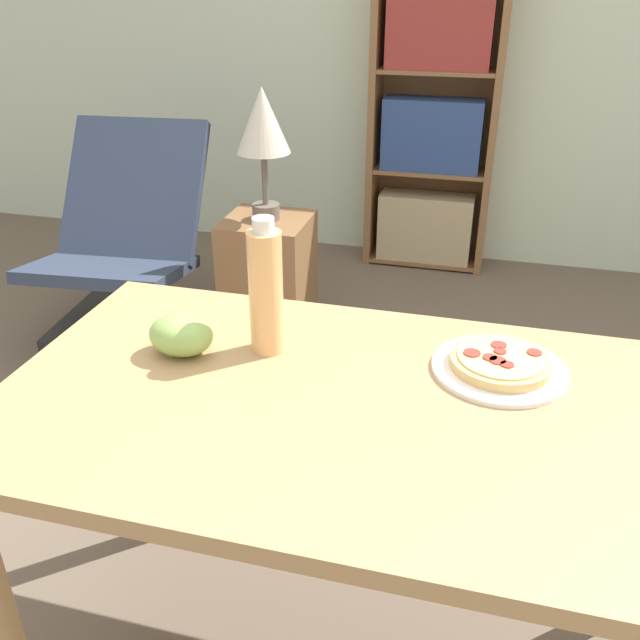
# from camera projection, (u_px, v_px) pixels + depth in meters

# --- Properties ---
(wall_back) EXTENTS (8.00, 0.05, 2.60)m
(wall_back) POSITION_uv_depth(u_px,v_px,m) (476.00, 5.00, 3.29)
(wall_back) COLOR silver
(wall_back) RESTS_ON ground_plane
(dining_table) EXTENTS (1.32, 0.75, 0.76)m
(dining_table) POSITION_uv_depth(u_px,v_px,m) (353.00, 448.00, 1.27)
(dining_table) COLOR tan
(dining_table) RESTS_ON ground_plane
(pizza_on_plate) EXTENTS (0.26, 0.26, 0.04)m
(pizza_on_plate) POSITION_uv_depth(u_px,v_px,m) (500.00, 365.00, 1.31)
(pizza_on_plate) COLOR white
(pizza_on_plate) RESTS_ON dining_table
(grape_bunch) EXTENTS (0.13, 0.11, 0.08)m
(grape_bunch) POSITION_uv_depth(u_px,v_px,m) (180.00, 335.00, 1.36)
(grape_bunch) COLOR #93BC5B
(grape_bunch) RESTS_ON dining_table
(drink_bottle) EXTENTS (0.07, 0.07, 0.28)m
(drink_bottle) POSITION_uv_depth(u_px,v_px,m) (266.00, 290.00, 1.33)
(drink_bottle) COLOR #EFB270
(drink_bottle) RESTS_ON dining_table
(lounge_chair_near) EXTENTS (0.66, 0.81, 0.88)m
(lounge_chair_near) POSITION_uv_depth(u_px,v_px,m) (126.00, 273.00, 2.92)
(lounge_chair_near) COLOR black
(lounge_chair_near) RESTS_ON ground_plane
(bookshelf) EXTENTS (0.64, 0.25, 1.52)m
(bookshelf) POSITION_uv_depth(u_px,v_px,m) (433.00, 130.00, 3.45)
(bookshelf) COLOR brown
(bookshelf) RESTS_ON ground_plane
(side_table) EXTENTS (0.34, 0.34, 0.56)m
(side_table) POSITION_uv_depth(u_px,v_px,m) (269.00, 281.00, 2.87)
(side_table) COLOR brown
(side_table) RESTS_ON ground_plane
(table_lamp) EXTENTS (0.21, 0.21, 0.52)m
(table_lamp) POSITION_uv_depth(u_px,v_px,m) (263.00, 127.00, 2.57)
(table_lamp) COLOR #665B51
(table_lamp) RESTS_ON side_table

